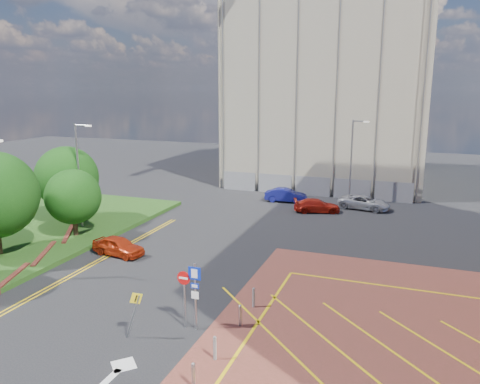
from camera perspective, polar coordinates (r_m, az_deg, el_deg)
The scene contains 15 objects.
ground at distance 21.97m, azimuth -7.78°, elevation -17.19°, with size 140.00×140.00×0.00m, color black.
retaining_wall at distance 30.08m, azimuth -26.51°, elevation -9.60°, with size 6.06×20.33×0.40m.
tree_c at distance 35.90m, azimuth -19.68°, elevation -0.54°, with size 4.00×4.00×4.90m.
tree_d at distance 39.91m, azimuth -20.36°, elevation 1.66°, with size 5.00×5.00×6.08m.
lamp_left_far at distance 37.71m, azimuth -19.01°, elevation 2.39°, with size 1.53×0.16×8.00m.
lamp_back at distance 45.52m, azimuth 13.50°, elevation 3.98°, with size 1.53×0.16×8.00m.
sign_cluster at distance 21.75m, azimuth -6.00°, elevation -11.70°, with size 1.17×0.12×3.20m.
warning_sign at distance 21.48m, azimuth -12.77°, elevation -13.83°, with size 0.84×0.43×2.24m.
bollard_row at distance 19.57m, azimuth -3.90°, elevation -19.55°, with size 0.14×11.14×0.90m.
construction_building at distance 57.51m, azimuth 11.18°, elevation 12.44°, with size 21.20×19.20×22.00m, color #A19784.
construction_fence at distance 48.49m, azimuth 9.97°, elevation 0.61°, with size 21.60×0.06×2.00m, color gray.
car_red_left at distance 32.24m, azimuth -14.62°, elevation -6.38°, with size 1.49×3.70×1.26m, color #AD2A0E.
car_blue_back at distance 45.81m, azimuth 5.61°, elevation -0.39°, with size 1.40×4.02×1.33m, color navy.
car_red_back at distance 42.39m, azimuth 9.35°, elevation -1.65°, with size 1.66×4.09×1.19m, color #A7190E.
car_silver_back at distance 44.33m, azimuth 14.90°, elevation -1.22°, with size 2.12×4.61×1.28m, color silver.
Camera 1 is at (9.15, -16.77, 10.85)m, focal length 35.00 mm.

